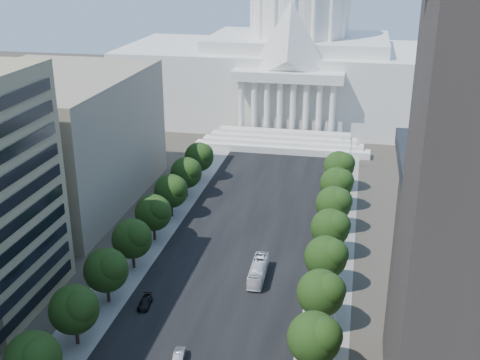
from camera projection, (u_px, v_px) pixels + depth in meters
The scene contains 27 objects.
road_asphalt at pixel (245, 235), 127.56m from camera, with size 30.00×260.00×0.01m, color black.
sidewalk_left at pixel (159, 227), 131.09m from camera, with size 8.00×260.00×0.02m, color gray.
sidewalk_right at pixel (335, 243), 124.04m from camera, with size 8.00×260.00×0.02m, color gray.
capitol at pixel (298, 62), 207.06m from camera, with size 120.00×56.00×73.00m.
office_block_left_far at pixel (52, 140), 140.19m from camera, with size 38.00×52.00×30.00m, color gray.
tree_l_c at pixel (34, 359), 78.98m from camera, with size 7.79×7.60×9.97m.
tree_l_d at pixel (75, 309), 89.95m from camera, with size 7.79×7.60×9.97m.
tree_l_e at pixel (107, 269), 100.91m from camera, with size 7.79×7.60×9.97m.
tree_l_f at pixel (133, 238), 111.88m from camera, with size 7.79×7.60×9.97m.
tree_l_g at pixel (154, 212), 122.85m from camera, with size 7.79×7.60×9.97m.
tree_l_h at pixel (172, 190), 133.81m from camera, with size 7.79×7.60×9.97m.
tree_l_i at pixel (187, 172), 144.78m from camera, with size 7.79×7.60×9.97m.
tree_l_j at pixel (200, 156), 155.75m from camera, with size 7.79×7.60×9.97m.
tree_r_d at pixel (316, 338), 83.27m from camera, with size 7.79×7.60×9.97m.
tree_r_e at pixel (323, 292), 94.23m from camera, with size 7.79×7.60×9.97m.
tree_r_f at pixel (328, 256), 105.20m from camera, with size 7.79×7.60×9.97m.
tree_r_g at pixel (332, 227), 116.17m from camera, with size 7.79×7.60×9.97m.
tree_r_h at pixel (335, 203), 127.13m from camera, with size 7.79×7.60×9.97m.
tree_r_i at pixel (338, 183), 138.10m from camera, with size 7.79×7.60×9.97m.
tree_r_j at pixel (340, 165), 149.07m from camera, with size 7.79×7.60×9.97m.
streetlight_c at pixel (333, 296), 94.35m from camera, with size 2.61×0.44×9.00m.
streetlight_d at pixel (340, 228), 117.20m from camera, with size 2.61×0.44×9.00m.
streetlight_e at pixel (345, 182), 140.04m from camera, with size 2.61×0.44×9.00m.
streetlight_f at pixel (349, 149), 162.89m from camera, with size 2.61×0.44×9.00m.
car_silver at pixel (179, 357), 88.25m from camera, with size 1.54×4.42×1.46m, color #9C9EA3.
car_dark_b at pixel (145, 303), 101.92m from camera, with size 1.88×4.63×1.34m, color black.
city_bus at pixel (258, 271), 110.30m from camera, with size 2.54×10.84×3.02m, color white.
Camera 1 is at (21.83, -22.67, 56.90)m, focal length 45.00 mm.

